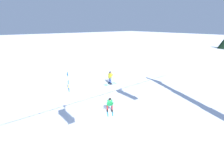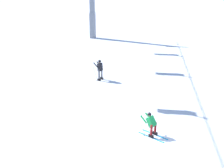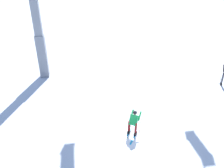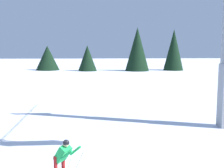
% 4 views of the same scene
% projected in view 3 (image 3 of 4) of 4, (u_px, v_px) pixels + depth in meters
% --- Properties ---
extents(ground_plane, '(260.00, 260.00, 0.00)m').
position_uv_depth(ground_plane, '(135.00, 132.00, 12.38)').
color(ground_plane, white).
extents(skier_carving_main, '(1.39, 1.68, 1.49)m').
position_uv_depth(skier_carving_main, '(134.00, 121.00, 12.00)').
color(skier_carving_main, '#198CCC').
rests_on(skier_carving_main, ground_plane).
extents(lift_tower_near, '(0.70, 2.35, 11.26)m').
position_uv_depth(lift_tower_near, '(37.00, 21.00, 16.72)').
color(lift_tower_near, gray).
rests_on(lift_tower_near, ground_plane).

